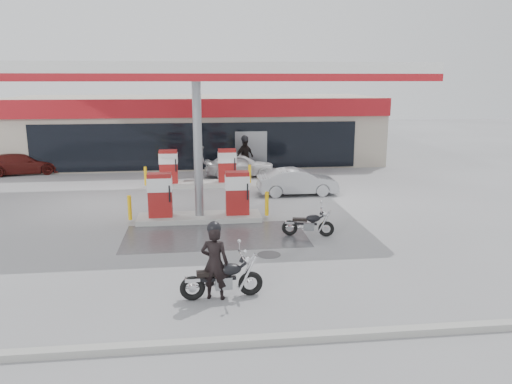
# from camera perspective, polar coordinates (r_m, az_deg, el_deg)

# --- Properties ---
(ground) EXTENTS (90.00, 90.00, 0.00)m
(ground) POSITION_cam_1_polar(r_m,az_deg,el_deg) (16.62, -6.39, -5.07)
(ground) COLOR gray
(ground) RESTS_ON ground
(wet_patch) EXTENTS (6.00, 3.00, 0.00)m
(wet_patch) POSITION_cam_1_polar(r_m,az_deg,el_deg) (16.62, -4.66, -5.02)
(wet_patch) COLOR #4C4C4F
(wet_patch) RESTS_ON ground
(drain_cover) EXTENTS (0.70, 0.70, 0.01)m
(drain_cover) POSITION_cam_1_polar(r_m,az_deg,el_deg) (14.86, 1.49, -7.17)
(drain_cover) COLOR #38383A
(drain_cover) RESTS_ON ground
(kerb) EXTENTS (28.00, 0.25, 0.15)m
(kerb) POSITION_cam_1_polar(r_m,az_deg,el_deg) (10.14, -5.97, -16.86)
(kerb) COLOR gray
(kerb) RESTS_ON ground
(store_building) EXTENTS (22.00, 8.22, 4.00)m
(store_building) POSITION_cam_1_polar(r_m,az_deg,el_deg) (31.90, -6.77, 7.22)
(store_building) COLOR #B9AF9B
(store_building) RESTS_ON ground
(canopy) EXTENTS (16.00, 10.02, 5.51)m
(canopy) POSITION_cam_1_polar(r_m,az_deg,el_deg) (20.82, -6.91, 13.26)
(canopy) COLOR silver
(canopy) RESTS_ON ground
(pump_island_near) EXTENTS (5.14, 1.30, 1.78)m
(pump_island_near) POSITION_cam_1_polar(r_m,az_deg,el_deg) (18.35, -6.51, -1.05)
(pump_island_near) COLOR #9E9E99
(pump_island_near) RESTS_ON ground
(pump_island_far) EXTENTS (5.14, 1.30, 1.78)m
(pump_island_far) POSITION_cam_1_polar(r_m,az_deg,el_deg) (24.22, -6.63, 2.35)
(pump_island_far) COLOR #9E9E99
(pump_island_far) RESTS_ON ground
(main_motorcycle) EXTENTS (1.99, 0.76, 1.02)m
(main_motorcycle) POSITION_cam_1_polar(r_m,az_deg,el_deg) (11.98, -3.78, -9.96)
(main_motorcycle) COLOR black
(main_motorcycle) RESTS_ON ground
(biker_main) EXTENTS (0.74, 0.58, 1.78)m
(biker_main) POSITION_cam_1_polar(r_m,az_deg,el_deg) (11.79, -4.75, -8.06)
(biker_main) COLOR black
(biker_main) RESTS_ON ground
(parked_motorcycle) EXTENTS (1.71, 0.75, 0.89)m
(parked_motorcycle) POSITION_cam_1_polar(r_m,az_deg,el_deg) (16.55, 6.06, -3.72)
(parked_motorcycle) COLOR black
(parked_motorcycle) RESTS_ON ground
(sedan_white) EXTENTS (3.70, 1.51, 1.26)m
(sedan_white) POSITION_cam_1_polar(r_m,az_deg,el_deg) (26.49, -1.92, 3.15)
(sedan_white) COLOR silver
(sedan_white) RESTS_ON ground
(attendant) EXTENTS (0.87, 1.02, 1.85)m
(attendant) POSITION_cam_1_polar(r_m,az_deg,el_deg) (25.16, -6.35, 3.25)
(attendant) COLOR #525257
(attendant) RESTS_ON ground
(hatchback_silver) EXTENTS (3.57, 1.27, 1.17)m
(hatchback_silver) POSITION_cam_1_polar(r_m,az_deg,el_deg) (22.33, 4.76, 1.17)
(hatchback_silver) COLOR #9FA2A7
(hatchback_silver) RESTS_ON ground
(parked_car_left) EXTENTS (4.28, 2.46, 1.17)m
(parked_car_left) POSITION_cam_1_polar(r_m,az_deg,el_deg) (29.94, -25.13, 2.97)
(parked_car_left) COLOR #4D1310
(parked_car_left) RESTS_ON ground
(biker_walking) EXTENTS (1.24, 1.16, 2.05)m
(biker_walking) POSITION_cam_1_polar(r_m,az_deg,el_deg) (26.45, -1.29, 4.01)
(biker_walking) COLOR black
(biker_walking) RESTS_ON ground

